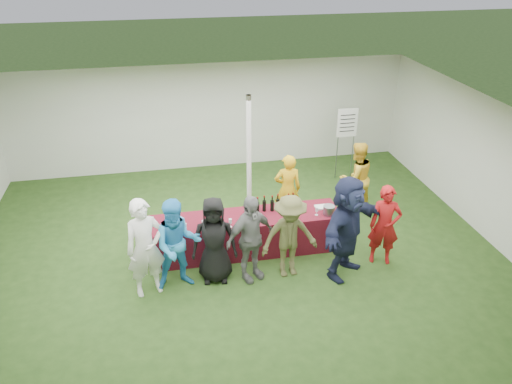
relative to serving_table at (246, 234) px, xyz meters
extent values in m
plane|color=#284719|center=(-0.20, 0.07, -0.38)|extent=(60.00, 60.00, 0.00)
plane|color=white|center=(-0.20, 4.07, 0.97)|extent=(10.00, 0.00, 10.00)
plane|color=white|center=(-0.20, -3.93, 0.97)|extent=(10.00, 0.00, 10.00)
plane|color=white|center=(4.80, 0.07, 0.97)|extent=(0.00, 8.00, 8.00)
plane|color=white|center=(-0.20, 0.07, 2.33)|extent=(10.00, 10.00, 0.00)
cylinder|color=silver|center=(0.30, 1.27, 0.98)|extent=(0.10, 0.10, 2.70)
cube|color=maroon|center=(0.00, 0.00, 0.00)|extent=(3.60, 0.80, 0.75)
cylinder|color=black|center=(0.25, 0.11, 0.48)|extent=(0.07, 0.07, 0.22)
cylinder|color=black|center=(0.25, 0.11, 0.64)|extent=(0.03, 0.03, 0.08)
cylinder|color=maroon|center=(0.25, 0.11, 0.69)|extent=(0.03, 0.03, 0.02)
cylinder|color=black|center=(0.39, 0.15, 0.48)|extent=(0.07, 0.07, 0.22)
cylinder|color=black|center=(0.39, 0.15, 0.64)|extent=(0.03, 0.03, 0.08)
cylinder|color=maroon|center=(0.39, 0.15, 0.69)|extent=(0.03, 0.03, 0.02)
cylinder|color=black|center=(0.54, 0.12, 0.48)|extent=(0.07, 0.07, 0.22)
cylinder|color=black|center=(0.54, 0.12, 0.64)|extent=(0.03, 0.03, 0.08)
cylinder|color=maroon|center=(0.54, 0.12, 0.69)|extent=(0.03, 0.03, 0.02)
cylinder|color=black|center=(0.66, 0.16, 0.48)|extent=(0.07, 0.07, 0.22)
cylinder|color=black|center=(0.66, 0.16, 0.64)|extent=(0.03, 0.03, 0.08)
cylinder|color=maroon|center=(0.66, 0.16, 0.69)|extent=(0.03, 0.03, 0.02)
cylinder|color=black|center=(0.86, 0.14, 0.48)|extent=(0.07, 0.07, 0.22)
cylinder|color=black|center=(0.86, 0.14, 0.64)|extent=(0.03, 0.03, 0.08)
cylinder|color=maroon|center=(0.86, 0.14, 0.69)|extent=(0.03, 0.03, 0.02)
cylinder|color=black|center=(0.95, 0.16, 0.48)|extent=(0.07, 0.07, 0.22)
cylinder|color=black|center=(0.95, 0.16, 0.64)|extent=(0.03, 0.03, 0.08)
cylinder|color=maroon|center=(0.95, 0.16, 0.69)|extent=(0.03, 0.03, 0.02)
cylinder|color=silver|center=(-1.36, -0.24, 0.38)|extent=(0.06, 0.06, 0.00)
cylinder|color=silver|center=(-1.36, -0.24, 0.42)|extent=(0.01, 0.01, 0.07)
cylinder|color=silver|center=(-1.36, -0.24, 0.50)|extent=(0.06, 0.06, 0.08)
cylinder|color=#4D0815|center=(-1.36, -0.24, 0.47)|extent=(0.05, 0.05, 0.02)
cylinder|color=silver|center=(-1.14, -0.30, 0.38)|extent=(0.06, 0.06, 0.00)
cylinder|color=silver|center=(-1.14, -0.30, 0.42)|extent=(0.01, 0.01, 0.07)
cylinder|color=silver|center=(-1.14, -0.30, 0.50)|extent=(0.06, 0.06, 0.08)
cylinder|color=#4D0815|center=(-1.14, -0.30, 0.47)|extent=(0.05, 0.05, 0.02)
cylinder|color=silver|center=(-0.81, -0.27, 0.38)|extent=(0.06, 0.06, 0.00)
cylinder|color=silver|center=(-0.81, -0.27, 0.42)|extent=(0.01, 0.01, 0.07)
cylinder|color=silver|center=(-0.81, -0.27, 0.50)|extent=(0.06, 0.06, 0.08)
cylinder|color=silver|center=(-0.33, -0.31, 0.38)|extent=(0.06, 0.06, 0.00)
cylinder|color=silver|center=(-0.33, -0.31, 0.42)|extent=(0.01, 0.01, 0.07)
cylinder|color=silver|center=(-0.33, -0.31, 0.50)|extent=(0.06, 0.06, 0.08)
cylinder|color=#4D0815|center=(-0.33, -0.31, 0.47)|extent=(0.05, 0.05, 0.02)
cylinder|color=silver|center=(1.32, -0.20, 0.38)|extent=(0.06, 0.06, 0.00)
cylinder|color=silver|center=(1.32, -0.20, 0.42)|extent=(0.01, 0.01, 0.07)
cylinder|color=silver|center=(1.32, -0.20, 0.50)|extent=(0.06, 0.06, 0.08)
cylinder|color=silver|center=(0.11, 0.08, 0.47)|extent=(0.07, 0.07, 0.20)
cylinder|color=silver|center=(0.11, 0.08, 0.59)|extent=(0.03, 0.03, 0.03)
cube|color=white|center=(1.50, 0.05, 0.39)|extent=(0.25, 0.18, 0.03)
cylinder|color=slate|center=(1.55, -0.22, 0.46)|extent=(0.22, 0.22, 0.18)
cylinder|color=slate|center=(2.75, 2.70, 0.18)|extent=(0.02, 0.02, 1.10)
cylinder|color=slate|center=(3.15, 2.70, 0.18)|extent=(0.02, 0.02, 1.10)
cube|color=white|center=(2.95, 2.70, 1.07)|extent=(0.50, 0.02, 0.70)
cube|color=black|center=(2.95, 2.69, 1.27)|extent=(0.36, 0.01, 0.02)
cube|color=black|center=(2.95, 2.69, 1.17)|extent=(0.36, 0.01, 0.02)
cube|color=black|center=(2.95, 2.69, 1.07)|extent=(0.36, 0.01, 0.02)
cube|color=black|center=(2.95, 2.69, 0.97)|extent=(0.36, 0.01, 0.02)
cube|color=black|center=(2.95, 2.69, 0.88)|extent=(0.36, 0.01, 0.02)
imported|color=gold|center=(1.04, 0.91, 0.39)|extent=(0.59, 0.42, 1.53)
imported|color=yellow|center=(2.60, 1.09, 0.43)|extent=(0.89, 0.76, 1.60)
imported|color=white|center=(-1.83, -0.91, 0.51)|extent=(0.74, 0.59, 1.77)
imported|color=#2C91D5|center=(-1.30, -0.84, 0.46)|extent=(0.86, 0.70, 1.67)
imported|color=black|center=(-0.68, -0.77, 0.42)|extent=(0.83, 0.60, 1.60)
imported|color=slate|center=(-0.07, -0.86, 0.44)|extent=(1.03, 0.76, 1.63)
imported|color=brown|center=(0.62, -0.89, 0.41)|extent=(1.06, 0.67, 1.57)
imported|color=#1B203C|center=(1.59, -1.05, 0.58)|extent=(1.72, 1.57, 1.91)
imported|color=#A11214|center=(2.41, -0.83, 0.40)|extent=(0.65, 0.53, 1.54)
camera|label=1|loc=(-1.37, -7.95, 5.09)|focal=35.00mm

